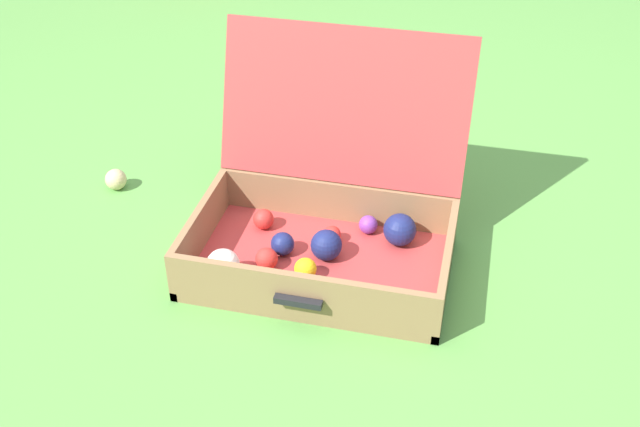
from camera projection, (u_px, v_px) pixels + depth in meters
The scene contains 3 objects.
ground_plane at pixel (325, 267), 1.93m from camera, with size 16.00×16.00×0.00m, color #569342.
open_suitcase at pixel (325, 214), 1.91m from camera, with size 0.64×0.56×0.51m.
stray_ball_on_grass at pixel (116, 179), 2.20m from camera, with size 0.06×0.06×0.06m, color #D1B784.
Camera 1 is at (0.33, -1.45, 1.23)m, focal length 43.15 mm.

